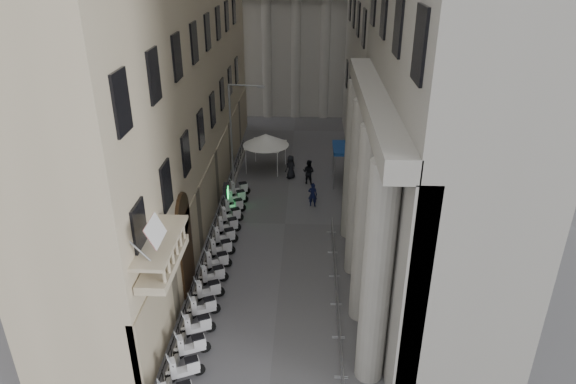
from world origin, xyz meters
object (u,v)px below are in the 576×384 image
street_lamp (235,129)px  info_kiosk (226,198)px  pedestrian_a (313,195)px  pedestrian_b (309,172)px  security_tent (263,139)px

street_lamp → info_kiosk: (-0.30, -3.64, -3.81)m
street_lamp → info_kiosk: bearing=-88.3°
pedestrian_a → info_kiosk: bearing=16.5°
street_lamp → pedestrian_b: size_ratio=4.13×
street_lamp → security_tent: bearing=75.5°
info_kiosk → pedestrian_b: 7.52m
pedestrian_a → street_lamp: bearing=-17.7°
street_lamp → pedestrian_b: (5.41, 1.25, -3.85)m
street_lamp → info_kiosk: street_lamp is taller
security_tent → street_lamp: size_ratio=0.47×
info_kiosk → pedestrian_a: bearing=5.9°
street_lamp → pedestrian_a: street_lamp is taller
security_tent → street_lamp: 5.12m
pedestrian_b → pedestrian_a: bearing=119.4°
pedestrian_b → street_lamp: bearing=37.7°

